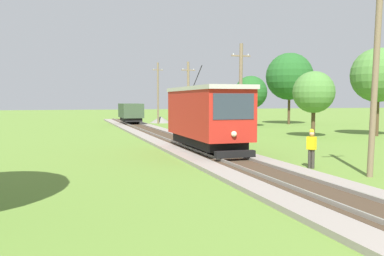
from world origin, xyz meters
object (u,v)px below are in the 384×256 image
(freight_car, at_px, (131,112))
(utility_pole_near_tram, at_px, (375,74))
(tree_right_far, at_px, (251,92))
(track_worker, at_px, (312,147))
(tree_right_near, at_px, (378,75))
(red_tram, at_px, (206,115))
(tree_left_near, at_px, (289,77))
(utility_pole_distant, at_px, (158,92))
(utility_pole_mid, at_px, (241,93))
(utility_pole_far, at_px, (188,96))
(tree_left_far, at_px, (314,92))
(gravel_pile, at_px, (161,120))

(freight_car, xyz_separation_m, utility_pole_near_tram, (3.92, -37.09, 2.55))
(utility_pole_near_tram, distance_m, tree_right_far, 31.40)
(track_worker, distance_m, tree_right_near, 20.13)
(red_tram, bearing_deg, tree_left_near, 51.18)
(track_worker, bearing_deg, utility_pole_near_tram, 83.48)
(freight_car, relative_size, utility_pole_near_tram, 0.65)
(tree_left_near, xyz_separation_m, tree_right_near, (-1.75, -17.47, -0.85))
(utility_pole_distant, height_order, tree_left_near, tree_left_near)
(utility_pole_near_tram, distance_m, utility_pole_mid, 12.98)
(freight_car, relative_size, utility_pole_distant, 0.66)
(freight_car, height_order, tree_right_near, tree_right_near)
(utility_pole_near_tram, xyz_separation_m, utility_pole_far, (0.00, 25.58, -0.61))
(utility_pole_distant, bearing_deg, tree_right_far, -46.26)
(utility_pole_mid, relative_size, track_worker, 3.89)
(utility_pole_near_tram, relative_size, tree_right_near, 1.07)
(freight_car, bearing_deg, utility_pole_mid, -80.76)
(utility_pole_mid, relative_size, tree_left_far, 1.28)
(utility_pole_near_tram, distance_m, track_worker, 4.21)
(utility_pole_near_tram, bearing_deg, tree_right_near, 48.46)
(tree_left_near, bearing_deg, utility_pole_mid, -127.75)
(utility_pole_mid, height_order, tree_left_far, utility_pole_mid)
(freight_car, relative_size, utility_pole_mid, 0.75)
(utility_pole_mid, distance_m, utility_pole_distant, 26.41)
(tree_left_far, bearing_deg, utility_pole_far, 129.70)
(red_tram, xyz_separation_m, tree_left_far, (11.80, 7.23, 1.51))
(tree_left_near, relative_size, tree_right_near, 1.20)
(red_tram, bearing_deg, tree_left_far, 31.50)
(red_tram, height_order, track_worker, red_tram)
(utility_pole_distant, relative_size, tree_right_near, 1.06)
(red_tram, distance_m, utility_pole_distant, 30.83)
(utility_pole_far, bearing_deg, freight_car, 108.82)
(utility_pole_mid, height_order, tree_right_far, utility_pole_mid)
(utility_pole_distant, height_order, gravel_pile, utility_pole_distant)
(freight_car, bearing_deg, tree_right_near, -50.62)
(tree_right_near, bearing_deg, utility_pole_distant, 120.01)
(utility_pole_near_tram, distance_m, utility_pole_far, 25.58)
(red_tram, bearing_deg, utility_pole_far, 76.81)
(utility_pole_near_tram, bearing_deg, utility_pole_distant, 90.00)
(utility_pole_far, relative_size, tree_left_far, 1.25)
(utility_pole_mid, distance_m, tree_left_near, 25.46)
(red_tram, relative_size, gravel_pile, 2.95)
(tree_right_near, bearing_deg, tree_left_far, 174.70)
(red_tram, bearing_deg, utility_pole_mid, 46.40)
(tree_left_near, bearing_deg, freight_car, 168.13)
(tree_right_far, bearing_deg, tree_left_far, -93.94)
(track_worker, bearing_deg, freight_car, -114.50)
(utility_pole_mid, height_order, track_worker, utility_pole_mid)
(utility_pole_near_tram, distance_m, tree_left_far, 17.92)
(utility_pole_distant, distance_m, tree_left_far, 24.59)
(red_tram, bearing_deg, tree_right_far, 59.02)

